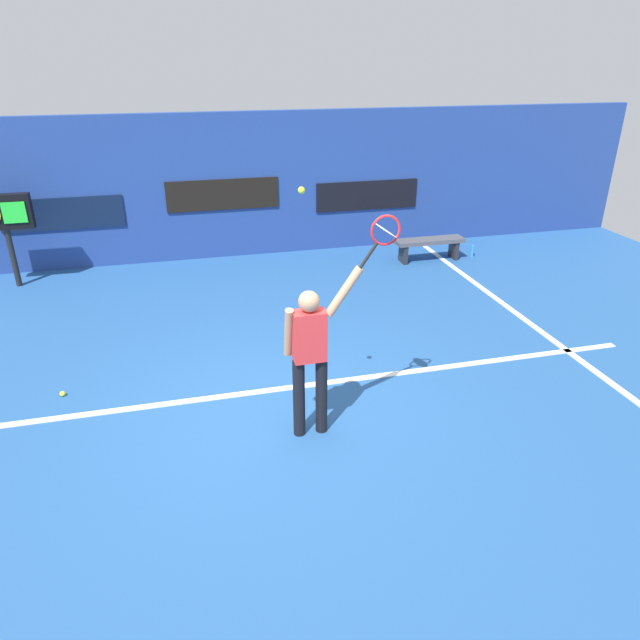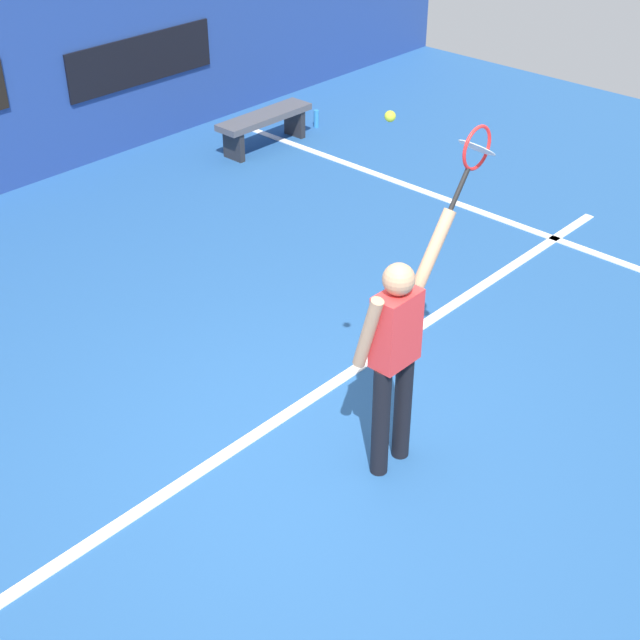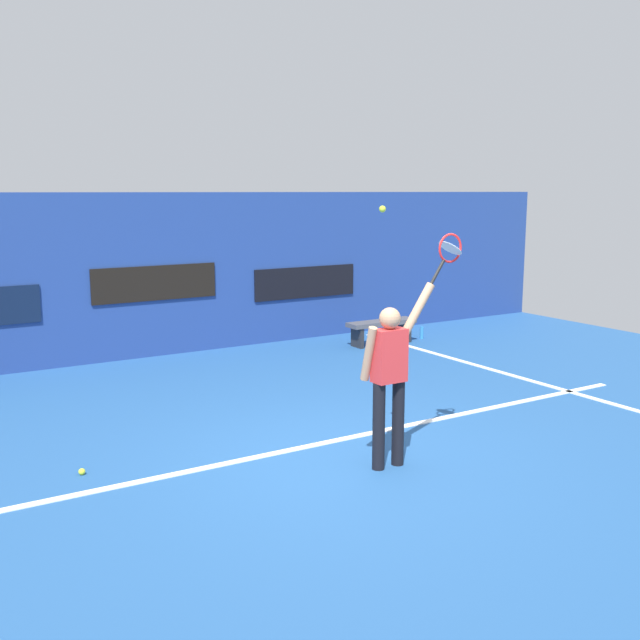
{
  "view_description": "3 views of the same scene",
  "coord_description": "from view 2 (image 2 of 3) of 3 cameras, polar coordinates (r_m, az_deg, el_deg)",
  "views": [
    {
      "loc": [
        -0.91,
        -5.57,
        3.84
      ],
      "look_at": [
        0.41,
        -0.37,
        1.33
      ],
      "focal_mm": 32.23,
      "sensor_mm": 36.0,
      "label": 1
    },
    {
      "loc": [
        -3.85,
        -3.57,
        4.59
      ],
      "look_at": [
        0.12,
        0.12,
        1.09
      ],
      "focal_mm": 51.41,
      "sensor_mm": 36.0,
      "label": 2
    },
    {
      "loc": [
        -4.16,
        -6.28,
        2.85
      ],
      "look_at": [
        -0.08,
        0.34,
        1.48
      ],
      "focal_mm": 41.23,
      "sensor_mm": 36.0,
      "label": 3
    }
  ],
  "objects": [
    {
      "name": "tennis_racket",
      "position": [
        6.26,
        9.62,
        10.23
      ],
      "size": [
        0.48,
        0.27,
        0.6
      ],
      "color": "black"
    },
    {
      "name": "tennis_ball",
      "position": [
        5.55,
        4.39,
        12.53
      ],
      "size": [
        0.07,
        0.07,
        0.07
      ],
      "primitive_type": "sphere",
      "color": "#CCE033"
    },
    {
      "name": "water_bottle",
      "position": [
        12.81,
        -0.24,
        12.42
      ],
      "size": [
        0.07,
        0.07,
        0.24
      ],
      "primitive_type": "cylinder",
      "color": "#338CD8",
      "rests_on": "ground_plane"
    },
    {
      "name": "court_bench",
      "position": [
        12.09,
        -3.46,
        12.19
      ],
      "size": [
        1.4,
        0.36,
        0.45
      ],
      "color": "#4C4C51",
      "rests_on": "ground_plane"
    },
    {
      "name": "court_baseline",
      "position": [
        7.24,
        -2.97,
        -6.45
      ],
      "size": [
        10.0,
        0.1,
        0.01
      ],
      "primitive_type": "cube",
      "color": "white",
      "rests_on": "ground_plane"
    },
    {
      "name": "sponsor_banner_starboard",
      "position": [
        12.16,
        -11.04,
        15.61
      ],
      "size": [
        2.2,
        0.03,
        0.6
      ],
      "primitive_type": "cube",
      "color": "black"
    },
    {
      "name": "tennis_player",
      "position": [
        6.3,
        4.71,
        -1.9
      ],
      "size": [
        0.81,
        0.31,
        1.91
      ],
      "color": "black",
      "rests_on": "ground_plane"
    },
    {
      "name": "court_sideline",
      "position": [
        10.84,
        7.63,
        7.53
      ],
      "size": [
        0.1,
        7.0,
        0.01
      ],
      "primitive_type": "cube",
      "color": "white",
      "rests_on": "ground_plane"
    },
    {
      "name": "ground_plane",
      "position": [
        6.97,
        0.04,
        -8.32
      ],
      "size": [
        18.0,
        18.0,
        0.0
      ],
      "primitive_type": "plane",
      "color": "#23518C"
    }
  ]
}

